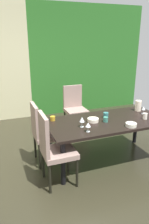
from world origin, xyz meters
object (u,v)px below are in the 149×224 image
Objects in this scene: serving_bowl_front at (93,120)px; cup_near_window at (106,115)px; dining_table at (106,125)px; wine_glass_east at (88,125)px; chair_left_near at (53,147)px; cup_north at (106,119)px; pitcher_near_shelf at (138,106)px; chair_head_far at (75,106)px; wine_glass_west at (82,120)px; serving_bowl_left at (131,125)px; chair_left_far at (43,131)px; cup_right at (53,118)px; cup_south at (145,116)px; wine_glass_corner at (144,108)px.

cup_near_window is at bearing 16.28° from serving_bowl_front.
dining_table is 0.57m from wine_glass_east.
chair_left_near is 1.11m from cup_near_window.
pitcher_near_shelf reaches higher than cup_north.
chair_left_near is at bearing -162.83° from dining_table.
wine_glass_west is (-0.44, -1.46, 0.27)m from chair_head_far.
dining_table is at bearing 121.63° from serving_bowl_left.
chair_left_far reaches higher than pitcher_near_shelf.
chair_left_far is 0.25m from cup_right.
wine_glass_east is 0.71× the size of pitcher_near_shelf.
pitcher_near_shelf is (1.73, -0.07, 0.25)m from chair_left_far.
cup_south is at bearing -18.14° from cup_right.
chair_left_far is at bearing 140.98° from wine_glass_west.
cup_right is 1.57m from pitcher_near_shelf.
wine_glass_east is 1.00× the size of wine_glass_corner.
wine_glass_west is at bearing -172.44° from cup_north.
wine_glass_west is 1.70× the size of cup_near_window.
dining_table is 10.01× the size of pitcher_near_shelf.
cup_south is (1.08, -0.06, -0.06)m from wine_glass_west.
cup_north is at bearing 130.97° from serving_bowl_left.
cup_south is at bearing -3.20° from wine_glass_west.
chair_head_far reaches higher than cup_right.
dining_table is 19.43× the size of cup_south.
chair_head_far is 1.42m from cup_north.
chair_left_near reaches higher than cup_south.
wine_glass_corner is (1.20, 0.35, -0.00)m from wine_glass_east.
chair_left_near reaches higher than serving_bowl_left.
dining_table is 0.42m from serving_bowl_left.
pitcher_near_shelf is (0.99, 0.20, 0.07)m from serving_bowl_front.
cup_south reaches higher than dining_table.
serving_bowl_front is (0.23, 0.32, -0.07)m from wine_glass_east.
chair_left_far is 1.36m from serving_bowl_left.
dining_table is at bearing -111.13° from cup_near_window.
cup_south is at bearing 73.57° from chair_left_far.
chair_left_far is at bearing 179.66° from chair_left_near.
chair_left_far is 1.01m from cup_north.
wine_glass_east is at bearing 75.55° from chair_head_far.
chair_left_near reaches higher than dining_table.
chair_left_near is (-0.97, -0.30, -0.06)m from dining_table.
chair_left_far is 7.43× the size of wine_glass_east.
wine_glass_west reaches higher than dining_table.
cup_south reaches higher than cup_near_window.
wine_glass_corner is 1.38× the size of cup_south.
cup_right is (0.17, 0.60, 0.17)m from chair_left_near.
chair_left_near reaches higher than wine_glass_west.
chair_left_far is (-0.97, 0.30, -0.08)m from dining_table.
wine_glass_east is 1.71× the size of cup_north.
serving_bowl_left is at bearing 98.26° from chair_head_far.
chair_left_near is at bearing 177.61° from serving_bowl_left.
serving_bowl_front is 2.19× the size of cup_right.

